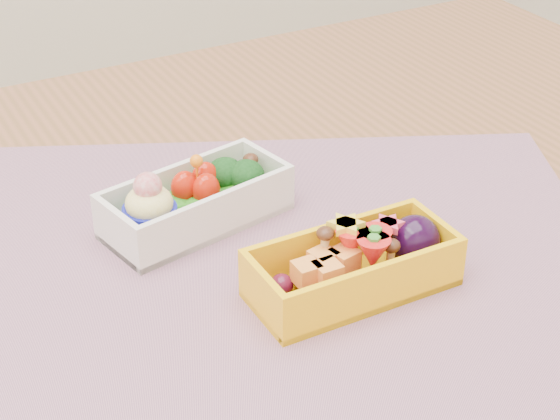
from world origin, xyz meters
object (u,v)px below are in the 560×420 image
table (209,364)px  placemat (274,259)px  bento_yellow (357,264)px  bento_white (195,201)px

table → placemat: bearing=-24.4°
placemat → bento_yellow: 0.07m
bento_white → table: bearing=-119.8°
placemat → bento_white: bento_white is taller
placemat → bento_yellow: (0.03, -0.06, 0.02)m
bento_white → placemat: bearing=-77.9°
table → bento_yellow: (0.08, -0.08, 0.12)m
bento_yellow → placemat: bearing=117.5°
bento_yellow → table: bearing=133.8°
table → bento_yellow: bento_yellow is taller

